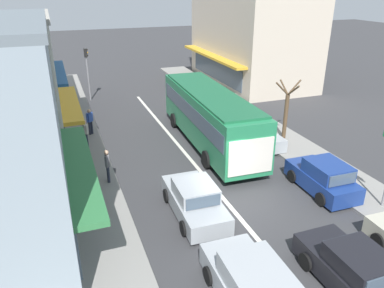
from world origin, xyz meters
name	(u,v)px	position (x,y,z in m)	size (l,w,h in m)	color
ground_plane	(229,206)	(0.00, 0.00, 0.00)	(140.00, 140.00, 0.00)	#353538
lane_centre_line	(197,167)	(0.00, 4.00, 0.00)	(0.20, 28.00, 0.01)	silver
sidewalk_left	(59,170)	(-6.80, 6.00, 0.07)	(5.20, 44.00, 0.14)	gray
kerb_right	(278,137)	(6.20, 6.00, 0.06)	(2.80, 44.00, 0.12)	gray
building_right_far	(251,37)	(11.48, 19.67, 4.20)	(8.15, 13.32, 8.42)	beige
city_bus	(210,114)	(1.81, 6.61, 1.88)	(3.04, 10.94, 3.23)	#237A4C
sedan_behind_bus_near	(356,273)	(1.57, -5.72, 0.66)	(1.91, 4.21, 1.47)	black
sedan_queue_far_back	(195,200)	(-1.64, -0.05, 0.66)	(1.99, 4.25, 1.47)	#9EA3A8
parked_hatchback_kerb_second	(323,178)	(4.55, -0.35, 0.71)	(1.88, 3.73, 1.54)	navy
parked_sedan_kerb_third	(256,133)	(4.46, 5.69, 0.66)	(1.98, 4.24, 1.47)	#9EA3A8
traffic_light_downstreet	(87,65)	(-3.85, 18.41, 2.85)	(0.33, 0.24, 4.20)	gray
street_tree_right	(286,111)	(6.34, 5.59, 1.83)	(1.72, 1.93, 3.71)	brown
pedestrian_with_handbag_near	(85,132)	(-5.16, 8.39, 1.07)	(0.37, 0.65, 1.63)	#232838
pedestrian_browsing_midblock	(107,164)	(-4.61, 3.76, 1.07)	(0.26, 0.57, 1.63)	#232838
pedestrian_far_walker	(90,120)	(-4.70, 10.31, 1.07)	(0.44, 0.42, 1.63)	#232838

